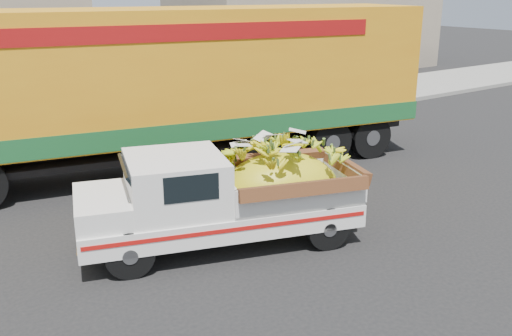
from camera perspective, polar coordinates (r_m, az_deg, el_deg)
ground at (r=10.71m, az=2.44°, el=-5.75°), size 100.00×100.00×0.00m
curb at (r=16.07m, az=-12.13°, el=2.21°), size 60.00×0.25×0.15m
sidewalk at (r=17.97m, az=-14.87°, el=3.62°), size 60.00×4.00×0.14m
building_right at (r=30.77m, az=5.31°, el=15.28°), size 14.00×6.00×6.00m
pickup_truck at (r=9.74m, az=-1.59°, el=-2.58°), size 4.98×3.06×1.64m
semi_trailer at (r=13.59m, az=-7.41°, el=8.51°), size 12.09×4.88×3.80m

